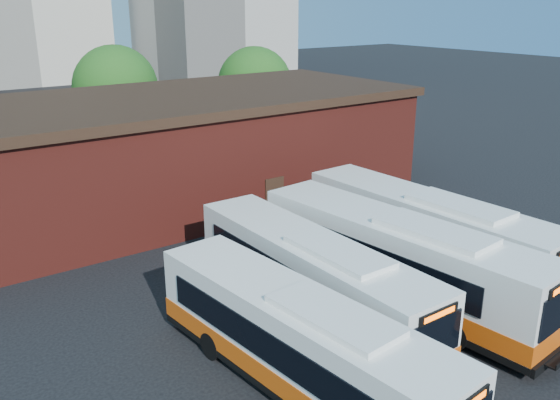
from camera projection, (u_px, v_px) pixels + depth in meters
ground at (437, 352)px, 20.48m from camera, size 220.00×220.00×0.00m
bus_west at (299, 346)px, 18.12m from camera, size 3.51×12.18×3.28m
bus_midwest at (311, 281)px, 22.25m from camera, size 2.63×12.36×3.36m
bus_mideast at (398, 263)px, 23.49m from camera, size 3.97×13.43×3.61m
bus_east at (427, 235)px, 26.36m from camera, size 3.25×13.15×3.55m
transit_worker at (534, 318)px, 20.84m from camera, size 0.63×0.78×1.86m
depot_building at (174, 149)px, 34.82m from camera, size 28.60×12.60×6.40m
tree_mid at (116, 88)px, 46.11m from camera, size 6.56×6.56×8.36m
tree_east at (255, 84)px, 49.97m from camera, size 6.24×6.24×7.96m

